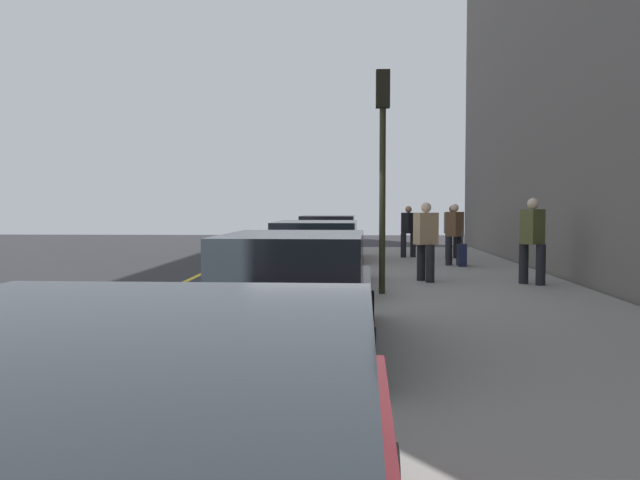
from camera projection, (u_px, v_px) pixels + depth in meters
ground_plane at (312, 298)px, 13.70m from camera, size 56.00×56.00×0.00m
sidewalk at (479, 295)px, 13.56m from camera, size 28.00×4.60×0.15m
lane_stripe_centre at (153, 297)px, 13.84m from camera, size 28.00×0.14×0.01m
snow_bank_curb at (348, 274)px, 17.21m from camera, size 7.66×0.56×0.22m
parked_car_black at (295, 296)px, 8.26m from camera, size 4.77×2.01×1.51m
parked_car_navy at (317, 258)px, 14.11m from camera, size 4.82×1.99×1.51m
parked_car_red at (328, 240)px, 21.26m from camera, size 4.17×1.97×1.51m
pedestrian_brown_coat at (455, 232)px, 19.36m from camera, size 0.55×0.52×1.72m
pedestrian_olive_coat at (532, 238)px, 14.65m from camera, size 0.57×0.57×1.84m
pedestrian_black_coat at (408, 230)px, 22.22m from camera, size 0.53×0.51×1.65m
pedestrian_tan_coat at (426, 239)px, 15.20m from camera, size 0.54×0.55×1.75m
pedestrian_grey_coat at (452, 230)px, 21.79m from camera, size 0.53×0.51×1.67m
traffic_light_pole at (383, 143)px, 13.05m from camera, size 0.35×0.26×4.23m
rolling_suitcase at (462, 255)px, 18.92m from camera, size 0.34×0.22×0.98m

